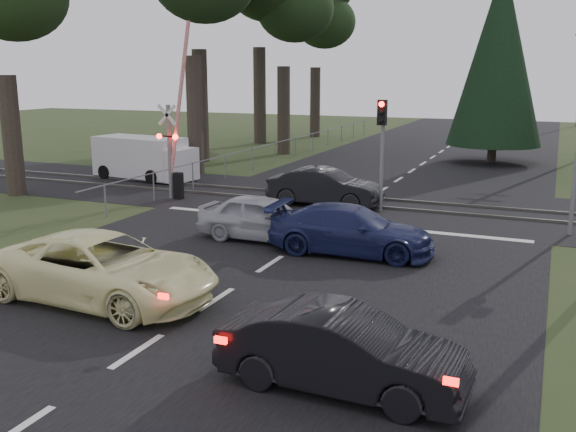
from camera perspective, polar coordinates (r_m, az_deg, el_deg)
The scene contains 17 objects.
ground at distance 14.84m, azimuth -6.43°, elevation -7.41°, with size 120.00×120.00×0.00m, color #2C3C1B.
road at distance 23.72m, azimuth 5.37°, elevation 0.30°, with size 14.00×100.00×0.01m, color black.
rail_corridor at distance 25.60m, azimuth 6.72°, elevation 1.19°, with size 120.00×8.00×0.01m, color black.
stop_line at distance 22.05m, azimuth 3.97°, elevation -0.61°, with size 13.00×0.35×0.00m, color silver.
rail_near at distance 24.84m, azimuth 6.21°, elevation 0.95°, with size 120.00×0.12×0.10m, color #59544C.
rail_far at distance 26.35m, azimuth 7.21°, elevation 1.60°, with size 120.00×0.12×0.10m, color #59544C.
crossing_signal at distance 26.26m, azimuth -10.07°, elevation 5.91°, with size 1.62×0.38×6.96m.
traffic_signal_center at distance 23.66m, azimuth 8.34°, elevation 7.06°, with size 0.32×0.48×4.10m.
euc_tree_e at distance 51.53m, azimuth 2.50°, elevation 17.65°, with size 6.00×6.00×13.20m.
conifer_tree at distance 38.29m, azimuth 18.22°, elevation 13.47°, with size 5.20×5.20×11.00m.
fence_left at distance 37.95m, azimuth -0.20°, elevation 5.03°, with size 0.10×36.00×1.20m, color slate, non-canonical shape.
cream_coupe at distance 15.08m, azimuth -16.15°, elevation -4.50°, with size 2.50×5.43×1.51m, color #FFFCB6.
dark_hatchback at distance 10.65m, azimuth 4.85°, elevation -11.85°, with size 1.42×4.07×1.34m, color black.
silver_car at distance 19.67m, azimuth -2.21°, elevation -0.19°, with size 1.65×4.09×1.39m, color #ACAEB5.
blue_sedan at distance 18.30m, azimuth 5.62°, elevation -1.26°, with size 1.92×4.73×1.37m, color #19204D.
dark_car_far at distance 24.80m, azimuth 3.30°, elevation 2.56°, with size 1.52×4.37×1.44m, color black.
white_van at distance 31.61m, azimuth -12.49°, elevation 5.04°, with size 5.34×2.46×2.02m.
Camera 1 is at (6.88, -12.13, 5.09)m, focal length 40.00 mm.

